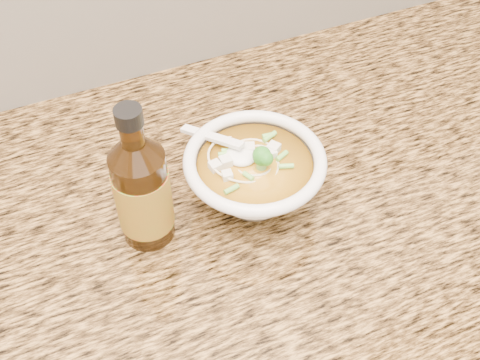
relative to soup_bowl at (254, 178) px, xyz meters
name	(u,v)px	position (x,y,z in m)	size (l,w,h in m)	color
counter_slab	(105,255)	(-0.20, 0.00, -0.06)	(4.00, 0.68, 0.04)	#A3763B
soup_bowl	(254,178)	(0.00, 0.00, 0.00)	(0.18, 0.19, 0.10)	white
hot_sauce_bottle	(142,191)	(-0.14, 0.00, 0.03)	(0.07, 0.07, 0.20)	#3D2108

